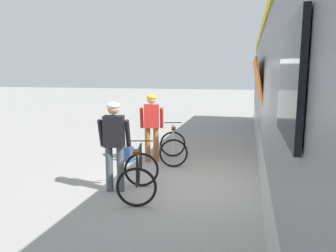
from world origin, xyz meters
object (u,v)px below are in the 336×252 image
object	(u,v)px
cyclist_near_in_red	(152,122)
backpack_on_platform	(128,154)
bicycle_far_black	(139,175)
bicycle_near_silver	(173,147)
cyclist_far_in_dark	(114,139)

from	to	relation	value
cyclist_near_in_red	backpack_on_platform	xyz separation A→B (m)	(-0.60, -0.17, -0.85)
bicycle_far_black	bicycle_near_silver	bearing A→B (deg)	88.15
bicycle_near_silver	bicycle_far_black	size ratio (longest dim) A/B	1.00
bicycle_far_black	cyclist_near_in_red	bearing A→B (deg)	101.13
backpack_on_platform	cyclist_far_in_dark	bearing A→B (deg)	-55.39
cyclist_near_in_red	backpack_on_platform	world-z (taller)	cyclist_near_in_red
cyclist_far_in_dark	bicycle_near_silver	xyz separation A→B (m)	(0.62, 2.35, -0.65)
backpack_on_platform	cyclist_near_in_red	bearing A→B (deg)	36.31
bicycle_near_silver	backpack_on_platform	bearing A→B (deg)	-166.17
backpack_on_platform	bicycle_far_black	bearing A→B (deg)	-43.82
bicycle_near_silver	backpack_on_platform	distance (m)	1.20
bicycle_far_black	backpack_on_platform	size ratio (longest dim) A/B	3.02
cyclist_near_in_red	bicycle_near_silver	size ratio (longest dim) A/B	1.46
backpack_on_platform	bicycle_near_silver	bearing A→B (deg)	34.08
cyclist_near_in_red	backpack_on_platform	bearing A→B (deg)	-163.94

